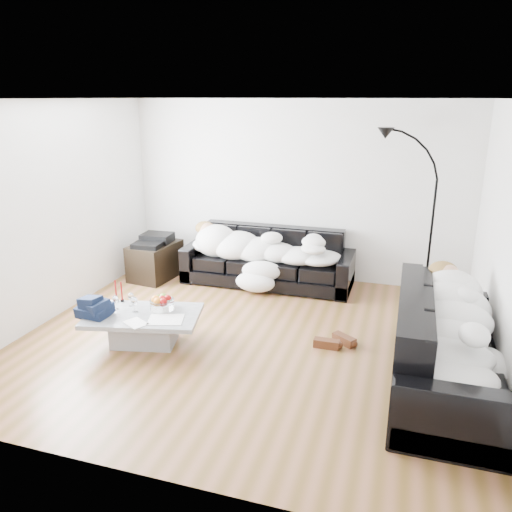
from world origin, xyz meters
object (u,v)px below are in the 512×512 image
(wine_glass_a, at_px, (131,299))
(wine_glass_b, at_px, (116,303))
(sleeper_back, at_px, (267,243))
(av_cabinet, at_px, (155,261))
(fruit_bowl, at_px, (162,302))
(candle_left, at_px, (116,291))
(sofa_right, at_px, (449,344))
(shoes, at_px, (335,341))
(stereo, at_px, (154,240))
(candle_right, at_px, (122,292))
(coffee_table, at_px, (144,329))
(sleeper_right, at_px, (452,324))
(wine_glass_c, at_px, (134,305))
(sofa_back, at_px, (268,257))
(floor_lamp, at_px, (432,227))

(wine_glass_a, xyz_separation_m, wine_glass_b, (-0.11, -0.14, 0.00))
(sleeper_back, bearing_deg, av_cabinet, -172.75)
(fruit_bowl, bearing_deg, candle_left, 177.17)
(fruit_bowl, distance_m, candle_left, 0.60)
(sofa_right, height_order, fruit_bowl, sofa_right)
(shoes, distance_m, stereo, 3.28)
(wine_glass_a, xyz_separation_m, stereo, (-0.66, 1.79, 0.16))
(sleeper_back, height_order, shoes, sleeper_back)
(sofa_right, xyz_separation_m, candle_right, (-3.54, 0.17, 0.03))
(coffee_table, distance_m, candle_right, 0.55)
(fruit_bowl, distance_m, shoes, 1.97)
(shoes, distance_m, av_cabinet, 3.24)
(sleeper_right, height_order, wine_glass_c, sleeper_right)
(sofa_back, relative_size, sleeper_right, 1.28)
(wine_glass_a, height_order, wine_glass_b, wine_glass_b)
(sofa_back, bearing_deg, wine_glass_a, -116.36)
(sofa_right, height_order, wine_glass_b, sofa_right)
(floor_lamp, bearing_deg, sleeper_right, -99.87)
(coffee_table, height_order, shoes, coffee_table)
(sofa_right, relative_size, wine_glass_c, 12.61)
(shoes, bearing_deg, wine_glass_b, -155.43)
(sleeper_right, relative_size, stereo, 4.32)
(sofa_back, bearing_deg, sleeper_back, -90.00)
(sleeper_right, xyz_separation_m, candle_left, (-3.60, 0.15, -0.17))
(sofa_right, distance_m, stereo, 4.45)
(coffee_table, bearing_deg, sleeper_right, 1.23)
(sofa_right, relative_size, coffee_table, 1.81)
(fruit_bowl, bearing_deg, sleeper_back, 71.84)
(sleeper_back, bearing_deg, coffee_table, -109.97)
(coffee_table, distance_m, wine_glass_a, 0.38)
(sleeper_back, bearing_deg, wine_glass_c, -112.61)
(av_cabinet, distance_m, floor_lamp, 3.97)
(sleeper_right, bearing_deg, sofa_right, 0.00)
(sofa_back, height_order, sleeper_back, sleeper_back)
(sleeper_right, distance_m, stereo, 4.45)
(wine_glass_c, xyz_separation_m, candle_right, (-0.29, 0.22, 0.03))
(sofa_back, distance_m, sleeper_back, 0.23)
(wine_glass_c, xyz_separation_m, floor_lamp, (3.09, 2.32, 0.55))
(coffee_table, xyz_separation_m, shoes, (2.03, 0.57, -0.12))
(wine_glass_a, bearing_deg, av_cabinet, 110.40)
(sofa_back, height_order, sofa_right, sofa_right)
(wine_glass_a, bearing_deg, stereo, 110.40)
(sofa_back, height_order, stereo, sofa_back)
(candle_right, distance_m, shoes, 2.49)
(candle_right, bearing_deg, av_cabinet, 106.26)
(wine_glass_a, bearing_deg, floor_lamp, 34.17)
(sofa_back, xyz_separation_m, sleeper_right, (2.35, -2.14, 0.25))
(sleeper_back, height_order, coffee_table, sleeper_back)
(sofa_back, distance_m, sleeper_right, 3.19)
(wine_glass_c, relative_size, stereo, 0.40)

